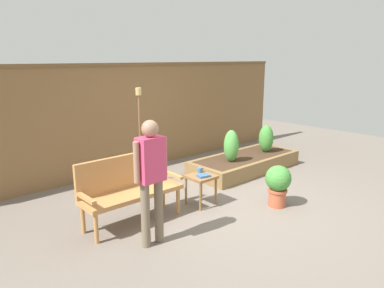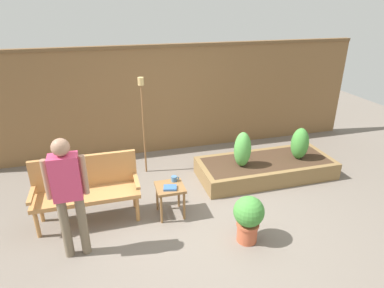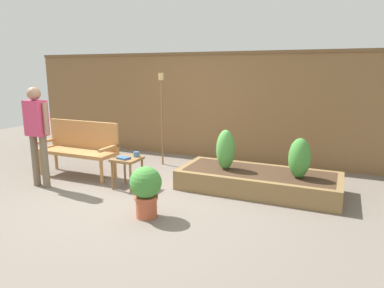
{
  "view_description": "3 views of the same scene",
  "coord_description": "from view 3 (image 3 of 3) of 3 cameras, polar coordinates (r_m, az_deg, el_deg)",
  "views": [
    {
      "loc": [
        -4.0,
        -3.57,
        2.26
      ],
      "look_at": [
        -0.19,
        0.65,
        0.89
      ],
      "focal_mm": 33.81,
      "sensor_mm": 36.0,
      "label": 1
    },
    {
      "loc": [
        -1.12,
        -3.7,
        2.91
      ],
      "look_at": [
        0.22,
        1.08,
        0.74
      ],
      "focal_mm": 30.76,
      "sensor_mm": 36.0,
      "label": 2
    },
    {
      "loc": [
        2.68,
        -4.06,
        1.82
      ],
      "look_at": [
        0.44,
        1.03,
        0.62
      ],
      "focal_mm": 32.49,
      "sensor_mm": 36.0,
      "label": 3
    }
  ],
  "objects": [
    {
      "name": "side_table",
      "position": [
        5.47,
        -10.6,
        -3.1
      ],
      "size": [
        0.4,
        0.4,
        0.48
      ],
      "color": "olive",
      "rests_on": "ground_plane"
    },
    {
      "name": "potted_boxwood",
      "position": [
        4.37,
        -7.58,
        -7.19
      ],
      "size": [
        0.4,
        0.4,
        0.65
      ],
      "color": "#B75638",
      "rests_on": "ground_plane"
    },
    {
      "name": "shrub_near_bench",
      "position": [
        5.36,
        5.52,
        -0.93
      ],
      "size": [
        0.29,
        0.29,
        0.62
      ],
      "color": "brown",
      "rests_on": "raised_planter_bed"
    },
    {
      "name": "tiki_torch",
      "position": [
        6.61,
        -4.99,
        6.71
      ],
      "size": [
        0.1,
        0.1,
        1.75
      ],
      "color": "brown",
      "rests_on": "ground_plane"
    },
    {
      "name": "ground_plane",
      "position": [
        5.19,
        -9.15,
        -8.49
      ],
      "size": [
        14.0,
        14.0,
        0.0
      ],
      "primitive_type": "plane",
      "color": "#70665B"
    },
    {
      "name": "book_on_table",
      "position": [
        5.4,
        -11.16,
        -2.25
      ],
      "size": [
        0.21,
        0.18,
        0.03
      ],
      "primitive_type": "cube",
      "rotation": [
        0.0,
        0.0,
        -0.23
      ],
      "color": "#38609E",
      "rests_on": "side_table"
    },
    {
      "name": "garden_bench",
      "position": [
        6.33,
        -17.95,
        -0.05
      ],
      "size": [
        1.44,
        0.48,
        0.94
      ],
      "color": "#B77F47",
      "rests_on": "ground_plane"
    },
    {
      "name": "raised_planter_bed",
      "position": [
        5.42,
        10.77,
        -5.98
      ],
      "size": [
        2.4,
        1.0,
        0.3
      ],
      "color": "olive",
      "rests_on": "ground_plane"
    },
    {
      "name": "fence_back",
      "position": [
        7.21,
        1.85,
        6.38
      ],
      "size": [
        8.4,
        0.14,
        2.16
      ],
      "color": "brown",
      "rests_on": "ground_plane"
    },
    {
      "name": "cup_on_table",
      "position": [
        5.49,
        -9.13,
        -1.67
      ],
      "size": [
        0.12,
        0.08,
        0.08
      ],
      "color": "teal",
      "rests_on": "side_table"
    },
    {
      "name": "shrub_far_corner",
      "position": [
        5.14,
        17.22,
        -2.23
      ],
      "size": [
        0.31,
        0.31,
        0.58
      ],
      "color": "brown",
      "rests_on": "raised_planter_bed"
    },
    {
      "name": "person_by_bench",
      "position": [
        5.84,
        -24.11,
        2.38
      ],
      "size": [
        0.47,
        0.2,
        1.56
      ],
      "color": "#70604C",
      "rests_on": "ground_plane"
    }
  ]
}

